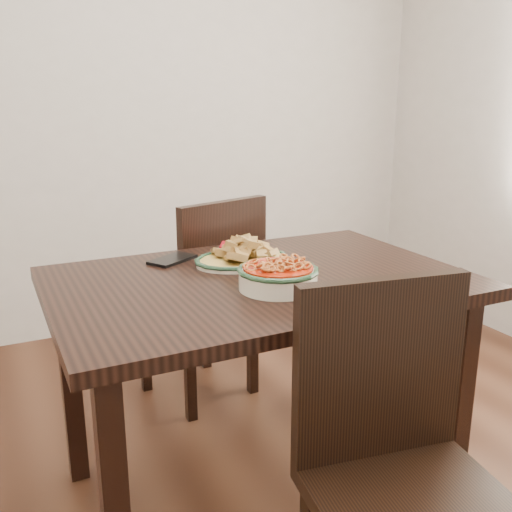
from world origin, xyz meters
name	(u,v)px	position (x,y,z in m)	size (l,w,h in m)	color
floor	(295,503)	(0.00, 0.00, 0.00)	(3.50, 3.50, 0.00)	#381E11
wall_back	(136,94)	(0.00, 1.75, 1.30)	(3.50, 0.10, 2.60)	beige
dining_table	(259,306)	(-0.07, 0.12, 0.66)	(1.24, 0.83, 0.75)	black
chair_far	(208,290)	(0.01, 0.76, 0.50)	(0.52, 0.52, 0.89)	black
chair_near	(399,459)	(-0.04, -0.51, 0.50)	(0.48, 0.48, 0.89)	black
fish_plate	(242,250)	(-0.06, 0.28, 0.79)	(0.31, 0.24, 0.11)	#F3E7CD
noodle_bowl	(278,274)	(-0.07, 0.00, 0.79)	(0.23, 0.23, 0.08)	white
smartphone	(172,259)	(-0.26, 0.40, 0.76)	(0.16, 0.09, 0.01)	black
napkin	(236,246)	(0.01, 0.48, 0.76)	(0.11, 0.09, 0.01)	maroon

